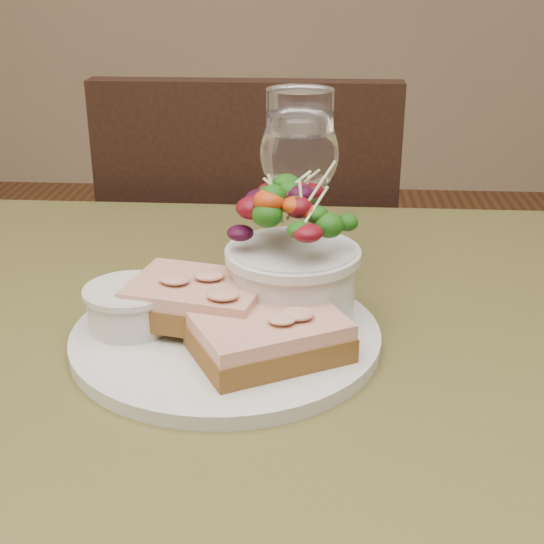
# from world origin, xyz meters

# --- Properties ---
(cafe_table) EXTENTS (0.80, 0.80, 0.75)m
(cafe_table) POSITION_xyz_m (0.00, 0.00, 0.65)
(cafe_table) COLOR #4B4420
(cafe_table) RESTS_ON ground
(chair_far) EXTENTS (0.42, 0.42, 0.90)m
(chair_far) POSITION_xyz_m (-0.05, 0.64, 0.29)
(chair_far) COLOR black
(chair_far) RESTS_ON ground
(dinner_plate) EXTENTS (0.26, 0.26, 0.01)m
(dinner_plate) POSITION_xyz_m (-0.02, 0.02, 0.76)
(dinner_plate) COLOR silver
(dinner_plate) RESTS_ON cafe_table
(sandwich_front) EXTENTS (0.14, 0.13, 0.03)m
(sandwich_front) POSITION_xyz_m (0.02, -0.02, 0.78)
(sandwich_front) COLOR #462712
(sandwich_front) RESTS_ON dinner_plate
(sandwich_back) EXTENTS (0.13, 0.11, 0.03)m
(sandwich_back) POSITION_xyz_m (-0.04, 0.03, 0.79)
(sandwich_back) COLOR #462712
(sandwich_back) RESTS_ON dinner_plate
(ramekin) EXTENTS (0.07, 0.07, 0.04)m
(ramekin) POSITION_xyz_m (-0.10, 0.02, 0.78)
(ramekin) COLOR silver
(ramekin) RESTS_ON dinner_plate
(salad_bowl) EXTENTS (0.11, 0.11, 0.13)m
(salad_bowl) POSITION_xyz_m (0.04, 0.06, 0.82)
(salad_bowl) COLOR silver
(salad_bowl) RESTS_ON dinner_plate
(garnish) EXTENTS (0.05, 0.04, 0.02)m
(garnish) POSITION_xyz_m (-0.09, 0.08, 0.77)
(garnish) COLOR #0D3C0B
(garnish) RESTS_ON dinner_plate
(wine_glass) EXTENTS (0.08, 0.08, 0.18)m
(wine_glass) POSITION_xyz_m (0.04, 0.17, 0.87)
(wine_glass) COLOR white
(wine_glass) RESTS_ON cafe_table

